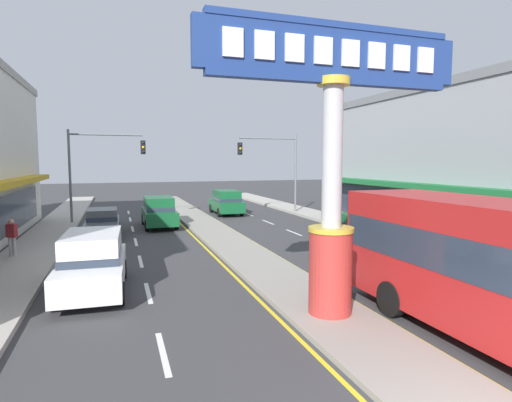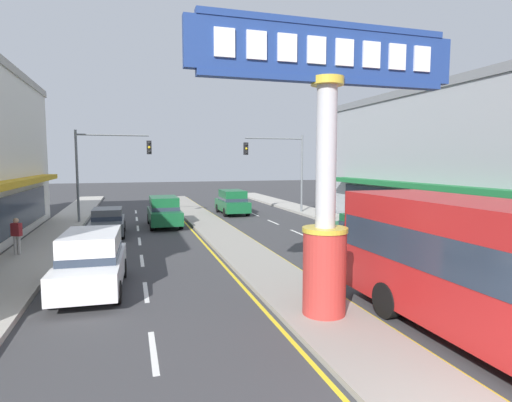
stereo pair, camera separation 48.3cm
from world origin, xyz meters
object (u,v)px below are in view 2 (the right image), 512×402
Objects in this scene: suv_kerb_right at (91,261)px; pedestrian_near_kerb at (17,234)px; street_bench at (467,245)px; storefront_right at (499,161)px; sedan_near_left_lane at (108,222)px; suv_far_right_lane at (232,202)px; sedan_mid_left_lane at (363,230)px; district_sign at (326,164)px; traffic_light_left_side at (105,160)px; traffic_light_right_side at (281,160)px; suv_far_left_oncoming at (164,211)px.

suv_kerb_right is 2.96× the size of pedestrian_near_kerb.
street_bench is at bearing -17.93° from pedestrian_near_kerb.
storefront_right is 14.13× the size of street_bench.
pedestrian_near_kerb reaches higher than sedan_near_left_lane.
sedan_near_left_lane is at bearing -141.22° from suv_far_right_lane.
sedan_mid_left_lane is at bearing -28.30° from sedan_near_left_lane.
district_sign reaches higher than sedan_mid_left_lane.
storefront_right is 24.01m from traffic_light_left_side.
traffic_light_right_side is 20.78m from suv_kerb_right.
storefront_right is 21.60m from suv_kerb_right.
traffic_light_left_side is 12.81m from traffic_light_right_side.
traffic_light_left_side reaches higher than suv_far_left_oncoming.
pedestrian_near_kerb is at bearing -107.93° from traffic_light_left_side.
suv_far_right_lane is 7.31m from suv_far_left_oncoming.
sedan_near_left_lane is (0.29, -5.01, -3.46)m from traffic_light_left_side.
suv_far_right_lane is (2.80, 21.93, -3.11)m from district_sign.
sedan_near_left_lane is (-6.10, 14.77, -3.31)m from district_sign.
district_sign is at bearing -46.40° from pedestrian_near_kerb.
district_sign is 10.74m from sedan_mid_left_lane.
traffic_light_left_side is 10.73m from pedestrian_near_kerb.
suv_kerb_right reaches higher than pedestrian_near_kerb.
sedan_near_left_lane is 0.93× the size of suv_far_left_oncoming.
suv_far_right_lane is at bearing 13.15° from traffic_light_left_side.
suv_kerb_right is (-12.49, -16.28, -3.26)m from traffic_light_right_side.
district_sign is 17.75m from suv_far_left_oncoming.
pedestrian_near_kerb reaches higher than sedan_mid_left_lane.
traffic_light_right_side is (-8.45, 12.07, 0.07)m from storefront_right.
suv_far_left_oncoming reaches higher than street_bench.
district_sign reaches higher than suv_far_left_oncoming.
traffic_light_left_side is 6.09m from sedan_near_left_lane.
storefront_right is 24.62m from pedestrian_near_kerb.
pedestrian_near_kerb is (-3.44, -4.75, 0.28)m from sedan_near_left_lane.
traffic_light_left_side reaches higher than suv_far_right_lane.
district_sign is 10.17m from street_bench.
sedan_mid_left_lane is at bearing 53.32° from district_sign.
suv_kerb_right reaches higher than sedan_near_left_lane.
sedan_mid_left_lane is 0.94× the size of suv_far_left_oncoming.
traffic_light_right_side reaches higher than suv_far_right_lane.
sedan_mid_left_lane is at bearing -76.48° from suv_far_right_lane.
street_bench is (8.62, 4.15, -3.45)m from district_sign.
sedan_near_left_lane is 0.92× the size of suv_kerb_right.
district_sign is 21.60m from traffic_light_right_side.
traffic_light_right_side is 5.02m from suv_far_right_lane.
pedestrian_near_kerb is (-18.17, 5.88, 0.42)m from street_bench.
traffic_light_left_side is at bearing -176.18° from traffic_light_right_side.
traffic_light_left_side is 9.99m from suv_far_right_lane.
pedestrian_near_kerb is at bearing 133.60° from district_sign.
suv_kerb_right is at bearing -88.93° from traffic_light_left_side.
traffic_light_right_side reaches higher than sedan_mid_left_lane.
sedan_mid_left_lane is at bearing -91.31° from traffic_light_right_side.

